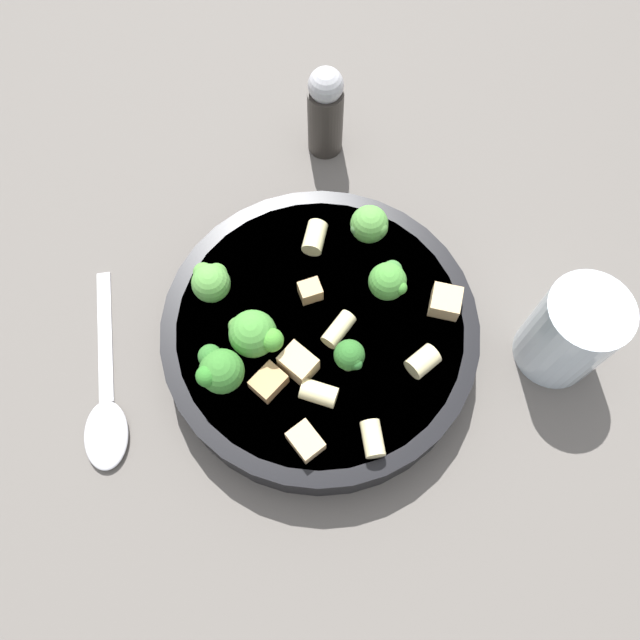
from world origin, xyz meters
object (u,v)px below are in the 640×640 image
object	(u,v)px
broccoli_floret_5	(389,281)
rigatoni_2	(339,329)
broccoli_floret_4	(211,281)
chicken_chunk_4	(310,291)
broccoli_floret_0	(254,334)
broccoli_floret_1	(218,368)
spoon	(106,407)
pasta_bowl	(320,333)
rigatoni_1	(319,393)
chicken_chunk_1	(445,302)
broccoli_floret_2	(370,225)
rigatoni_3	(423,361)
rigatoni_4	(315,237)
drinking_glass	(567,335)
chicken_chunk_0	(269,382)
chicken_chunk_2	(306,441)
rigatoni_0	(373,439)
broccoli_floret_3	(345,359)
chicken_chunk_3	(298,363)
pepper_shaker	(325,111)

from	to	relation	value
broccoli_floret_5	rigatoni_2	distance (m)	0.06
broccoli_floret_4	chicken_chunk_4	xyz separation A→B (m)	(-0.07, 0.04, -0.02)
broccoli_floret_0	chicken_chunk_4	world-z (taller)	broccoli_floret_0
broccoli_floret_1	broccoli_floret_4	xyz separation A→B (m)	(-0.03, -0.07, -0.00)
broccoli_floret_4	spoon	world-z (taller)	broccoli_floret_4
pasta_bowl	rigatoni_1	bearing A→B (deg)	55.96
broccoli_floret_4	rigatoni_2	xyz separation A→B (m)	(-0.07, 0.09, -0.02)
rigatoni_1	chicken_chunk_1	xyz separation A→B (m)	(-0.13, -0.01, -0.00)
broccoli_floret_2	broccoli_floret_5	xyz separation A→B (m)	(0.02, 0.05, 0.00)
broccoli_floret_0	rigatoni_3	size ratio (longest dim) A/B	1.76
rigatoni_4	chicken_chunk_1	world-z (taller)	same
broccoli_floret_5	drinking_glass	xyz separation A→B (m)	(-0.10, 0.11, -0.02)
broccoli_floret_2	rigatoni_3	world-z (taller)	broccoli_floret_2
pasta_bowl	drinking_glass	distance (m)	0.20
chicken_chunk_0	chicken_chunk_2	xyz separation A→B (m)	(0.00, 0.05, 0.00)
chicken_chunk_0	chicken_chunk_4	distance (m)	0.08
broccoli_floret_1	rigatoni_2	size ratio (longest dim) A/B	1.41
drinking_glass	rigatoni_0	bearing A→B (deg)	-5.04
rigatoni_1	spoon	xyz separation A→B (m)	(0.15, -0.10, -0.05)
chicken_chunk_4	spoon	distance (m)	0.20
rigatoni_4	rigatoni_1	bearing A→B (deg)	58.33
broccoli_floret_1	chicken_chunk_4	size ratio (longest dim) A/B	2.38
rigatoni_2	rigatoni_4	distance (m)	0.09
chicken_chunk_0	rigatoni_2	bearing A→B (deg)	-174.25
drinking_glass	spoon	xyz separation A→B (m)	(0.35, -0.17, -0.04)
broccoli_floret_0	chicken_chunk_2	world-z (taller)	broccoli_floret_0
chicken_chunk_2	spoon	size ratio (longest dim) A/B	0.14
pasta_bowl	chicken_chunk_0	size ratio (longest dim) A/B	10.48
broccoli_floret_1	rigatoni_2	bearing A→B (deg)	169.89
chicken_chunk_4	broccoli_floret_3	bearing A→B (deg)	79.79
broccoli_floret_4	rigatoni_0	distance (m)	0.18
broccoli_floret_0	chicken_chunk_1	world-z (taller)	broccoli_floret_0
chicken_chunk_3	pepper_shaker	size ratio (longest dim) A/B	0.27
rigatoni_3	rigatoni_0	bearing A→B (deg)	22.62
broccoli_floret_5	chicken_chunk_2	xyz separation A→B (m)	(0.12, 0.07, -0.01)
broccoli_floret_0	chicken_chunk_2	distance (m)	0.09
broccoli_floret_3	pasta_bowl	bearing A→B (deg)	-95.85
chicken_chunk_4	pepper_shaker	world-z (taller)	pepper_shaker
pepper_shaker	drinking_glass	bearing A→B (deg)	98.31
chicken_chunk_2	chicken_chunk_3	distance (m)	0.06
broccoli_floret_2	chicken_chunk_4	bearing A→B (deg)	15.13
rigatoni_3	rigatoni_4	world-z (taller)	same
rigatoni_4	chicken_chunk_1	distance (m)	0.12
rigatoni_3	chicken_chunk_4	xyz separation A→B (m)	(0.04, -0.10, -0.00)
broccoli_floret_0	spoon	size ratio (longest dim) A/B	0.24
broccoli_floret_4	chicken_chunk_4	world-z (taller)	broccoli_floret_4
chicken_chunk_3	drinking_glass	world-z (taller)	drinking_glass
broccoli_floret_0	chicken_chunk_1	distance (m)	0.16
rigatoni_4	chicken_chunk_4	bearing A→B (deg)	52.79
broccoli_floret_4	drinking_glass	distance (m)	0.29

